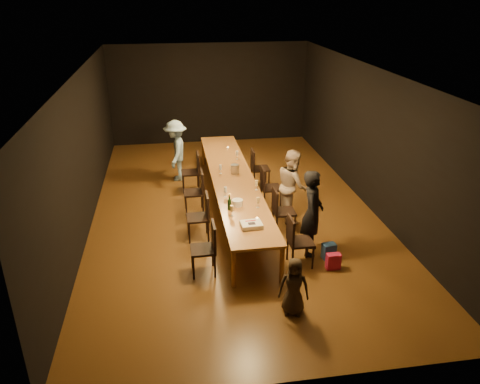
{
  "coord_description": "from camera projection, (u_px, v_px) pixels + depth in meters",
  "views": [
    {
      "loc": [
        -1.29,
        -9.22,
        4.53
      ],
      "look_at": [
        -0.05,
        -1.35,
        1.0
      ],
      "focal_mm": 35.0,
      "sensor_mm": 36.0,
      "label": 1
    }
  ],
  "objects": [
    {
      "name": "chair_left_1",
      "position": [
        198.0,
        217.0,
        8.95
      ],
      "size": [
        0.42,
        0.42,
        0.93
      ],
      "primitive_type": null,
      "rotation": [
        0.0,
        0.0,
        1.57
      ],
      "color": "black",
      "rests_on": "ground"
    },
    {
      "name": "wineglass_4",
      "position": [
        221.0,
        169.0,
        10.2
      ],
      "size": [
        0.06,
        0.06,
        0.21
      ],
      "primitive_type": null,
      "color": "silver",
      "rests_on": "table"
    },
    {
      "name": "table",
      "position": [
        233.0,
        180.0,
        10.06
      ],
      "size": [
        0.9,
        6.0,
        0.75
      ],
      "color": "brown",
      "rests_on": "ground"
    },
    {
      "name": "child",
      "position": [
        294.0,
        286.0,
        6.89
      ],
      "size": [
        0.51,
        0.41,
        0.92
      ],
      "primitive_type": "imported",
      "rotation": [
        0.0,
        0.0,
        -0.28
      ],
      "color": "#3B2E21",
      "rests_on": "ground"
    },
    {
      "name": "chair_right_0",
      "position": [
        301.0,
        241.0,
        8.11
      ],
      "size": [
        0.42,
        0.42,
        0.93
      ],
      "primitive_type": null,
      "rotation": [
        0.0,
        0.0,
        -1.57
      ],
      "color": "black",
      "rests_on": "ground"
    },
    {
      "name": "chair_right_1",
      "position": [
        284.0,
        211.0,
        9.19
      ],
      "size": [
        0.42,
        0.42,
        0.93
      ],
      "primitive_type": null,
      "rotation": [
        0.0,
        0.0,
        -1.57
      ],
      "color": "black",
      "rests_on": "ground"
    },
    {
      "name": "wineglass_0",
      "position": [
        232.0,
        211.0,
        8.33
      ],
      "size": [
        0.06,
        0.06,
        0.21
      ],
      "primitive_type": null,
      "color": "beige",
      "rests_on": "table"
    },
    {
      "name": "room_shell",
      "position": [
        232.0,
        117.0,
        9.51
      ],
      "size": [
        6.04,
        10.04,
        3.02
      ],
      "color": "black",
      "rests_on": "ground"
    },
    {
      "name": "man_blue",
      "position": [
        176.0,
        151.0,
        11.61
      ],
      "size": [
        0.69,
        1.06,
        1.53
      ],
      "primitive_type": "imported",
      "rotation": [
        0.0,
        0.0,
        -1.7
      ],
      "color": "#91BAE1",
      "rests_on": "ground"
    },
    {
      "name": "chair_right_3",
      "position": [
        260.0,
        168.0,
        11.36
      ],
      "size": [
        0.42,
        0.42,
        0.93
      ],
      "primitive_type": null,
      "rotation": [
        0.0,
        0.0,
        -1.57
      ],
      "color": "black",
      "rests_on": "ground"
    },
    {
      "name": "wineglass_2",
      "position": [
        225.0,
        192.0,
        9.09
      ],
      "size": [
        0.06,
        0.06,
        0.21
      ],
      "primitive_type": null,
      "color": "silver",
      "rests_on": "table"
    },
    {
      "name": "wineglass_1",
      "position": [
        258.0,
        203.0,
        8.64
      ],
      "size": [
        0.06,
        0.06,
        0.21
      ],
      "primitive_type": null,
      "color": "beige",
      "rests_on": "table"
    },
    {
      "name": "ice_bucket",
      "position": [
        235.0,
        169.0,
        10.23
      ],
      "size": [
        0.19,
        0.19,
        0.2
      ],
      "primitive_type": "cylinder",
      "rotation": [
        0.0,
        0.0,
        0.04
      ],
      "color": "#AFAFB3",
      "rests_on": "table"
    },
    {
      "name": "woman_tan",
      "position": [
        292.0,
        185.0,
        9.64
      ],
      "size": [
        0.58,
        0.74,
        1.52
      ],
      "primitive_type": "imported",
      "rotation": [
        0.0,
        0.0,
        1.58
      ],
      "color": "beige",
      "rests_on": "ground"
    },
    {
      "name": "wineglass_5",
      "position": [
        237.0,
        155.0,
        11.06
      ],
      "size": [
        0.06,
        0.06,
        0.21
      ],
      "primitive_type": null,
      "color": "silver",
      "rests_on": "table"
    },
    {
      "name": "gift_bag_blue",
      "position": [
        329.0,
        251.0,
        8.42
      ],
      "size": [
        0.26,
        0.19,
        0.29
      ],
      "primitive_type": "cube",
      "rotation": [
        0.0,
        0.0,
        0.16
      ],
      "color": "#234D9A",
      "rests_on": "ground"
    },
    {
      "name": "chair_left_2",
      "position": [
        194.0,
        192.0,
        10.04
      ],
      "size": [
        0.42,
        0.42,
        0.93
      ],
      "primitive_type": null,
      "rotation": [
        0.0,
        0.0,
        1.57
      ],
      "color": "black",
      "rests_on": "ground"
    },
    {
      "name": "chair_left_0",
      "position": [
        203.0,
        249.0,
        7.87
      ],
      "size": [
        0.42,
        0.42,
        0.93
      ],
      "primitive_type": null,
      "rotation": [
        0.0,
        0.0,
        1.57
      ],
      "color": "black",
      "rests_on": "ground"
    },
    {
      "name": "gift_bag_red",
      "position": [
        333.0,
        261.0,
        8.11
      ],
      "size": [
        0.25,
        0.14,
        0.29
      ],
      "primitive_type": "cube",
      "rotation": [
        0.0,
        0.0,
        0.01
      ],
      "color": "#C41D4F",
      "rests_on": "ground"
    },
    {
      "name": "tealight_mid",
      "position": [
        238.0,
        172.0,
        10.29
      ],
      "size": [
        0.05,
        0.05,
        0.03
      ],
      "primitive_type": "cylinder",
      "color": "#B2B7B2",
      "rests_on": "table"
    },
    {
      "name": "chair_left_3",
      "position": [
        190.0,
        172.0,
        11.12
      ],
      "size": [
        0.42,
        0.42,
        0.93
      ],
      "primitive_type": null,
      "rotation": [
        0.0,
        0.0,
        1.57
      ],
      "color": "black",
      "rests_on": "ground"
    },
    {
      "name": "woman_birthday",
      "position": [
        312.0,
        213.0,
        8.35
      ],
      "size": [
        0.56,
        0.68,
        1.61
      ],
      "primitive_type": "imported",
      "rotation": [
        0.0,
        0.0,
        1.24
      ],
      "color": "black",
      "rests_on": "ground"
    },
    {
      "name": "tealight_near",
      "position": [
        257.0,
        219.0,
        8.23
      ],
      "size": [
        0.05,
        0.05,
        0.03
      ],
      "primitive_type": "cylinder",
      "color": "#B2B7B2",
      "rests_on": "table"
    },
    {
      "name": "wineglass_3",
      "position": [
        256.0,
        185.0,
        9.39
      ],
      "size": [
        0.06,
        0.06,
        0.21
      ],
      "primitive_type": null,
      "color": "beige",
      "rests_on": "table"
    },
    {
      "name": "ground",
      "position": [
        233.0,
        209.0,
        10.35
      ],
      "size": [
        10.0,
        10.0,
        0.0
      ],
      "primitive_type": "plane",
      "color": "#4D3013",
      "rests_on": "ground"
    },
    {
      "name": "chair_right_2",
      "position": [
        271.0,
        187.0,
        10.28
      ],
      "size": [
        0.42,
        0.42,
        0.93
      ],
      "primitive_type": null,
      "rotation": [
        0.0,
        0.0,
        -1.57
      ],
      "color": "black",
      "rests_on": "ground"
    },
    {
      "name": "tealight_far",
      "position": [
        228.0,
        148.0,
        11.82
      ],
      "size": [
        0.05,
        0.05,
        0.03
      ],
      "primitive_type": "cylinder",
      "color": "#B2B7B2",
      "rests_on": "table"
    },
    {
      "name": "plate_stack",
      "position": [
        237.0,
        203.0,
        8.74
      ],
      "size": [
        0.21,
        0.21,
        0.11
      ],
      "primitive_type": "cylinder",
      "rotation": [
        0.0,
        0.0,
        -0.03
      ],
      "color": "white",
      "rests_on": "table"
    },
    {
      "name": "champagne_bottle",
      "position": [
        230.0,
        202.0,
        8.55
      ],
      "size": [
        0.09,
        0.09,
        0.31
      ],
      "primitive_type": null,
      "rotation": [
        0.0,
        0.0,
        0.33
      ],
      "color": "black",
      "rests_on": "table"
    },
    {
      "name": "birthday_cake",
      "position": [
        251.0,
        225.0,
        7.97
      ],
      "size": [
        0.37,
        0.31,
        0.08
      ],
      "rotation": [
        0.0,
        0.0,
        0.06
      ],
      "color": "white",
      "rests_on": "table"
    }
  ]
}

